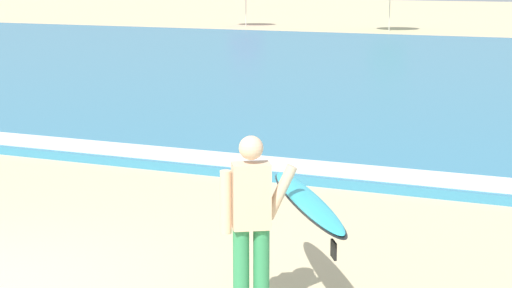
{
  "coord_description": "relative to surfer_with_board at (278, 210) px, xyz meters",
  "views": [
    {
      "loc": [
        5.69,
        -6.31,
        3.19
      ],
      "look_at": [
        1.78,
        3.02,
        1.1
      ],
      "focal_mm": 59.93,
      "sensor_mm": 36.0,
      "label": 1
    }
  ],
  "objects": [
    {
      "name": "surf_foam",
      "position": [
        -2.99,
        5.33,
        -0.89
      ],
      "size": [
        120.0,
        0.93,
        0.01
      ],
      "primitive_type": "cube",
      "color": "white",
      "rests_on": "sea"
    },
    {
      "name": "sea",
      "position": [
        -2.99,
        18.73,
        -0.96
      ],
      "size": [
        120.0,
        28.0,
        0.14
      ],
      "primitive_type": "cube",
      "color": "teal",
      "rests_on": "ground"
    },
    {
      "name": "surfer_with_board",
      "position": [
        0.0,
        0.0,
        0.0
      ],
      "size": [
        1.72,
        2.59,
        1.73
      ],
      "color": "#338E56",
      "rests_on": "ground"
    }
  ]
}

